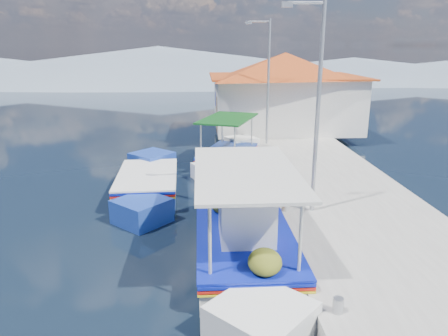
{
  "coord_description": "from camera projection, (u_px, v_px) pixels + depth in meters",
  "views": [
    {
      "loc": [
        1.33,
        -9.59,
        5.27
      ],
      "look_at": [
        2.06,
        3.94,
        1.3
      ],
      "focal_mm": 33.58,
      "sensor_mm": 36.0,
      "label": 1
    }
  ],
  "objects": [
    {
      "name": "ground",
      "position": [
        151.0,
        262.0,
        10.61
      ],
      "size": [
        160.0,
        160.0,
        0.0
      ],
      "primitive_type": "plane",
      "color": "black",
      "rests_on": "ground"
    },
    {
      "name": "quay",
      "position": [
        318.0,
        177.0,
        16.59
      ],
      "size": [
        5.0,
        44.0,
        0.5
      ],
      "primitive_type": "cube",
      "color": "#AFACA4",
      "rests_on": "ground"
    },
    {
      "name": "bollards",
      "position": [
        269.0,
        174.0,
        15.65
      ],
      "size": [
        0.2,
        17.2,
        0.3
      ],
      "color": "#A5A8AD",
      "rests_on": "quay"
    },
    {
      "name": "main_caique",
      "position": [
        244.0,
        241.0,
        10.6
      ],
      "size": [
        2.48,
        8.22,
        2.71
      ],
      "rotation": [
        0.0,
        0.0,
        -0.01
      ],
      "color": "white",
      "rests_on": "ground"
    },
    {
      "name": "caique_green_canopy",
      "position": [
        227.0,
        157.0,
        19.21
      ],
      "size": [
        3.39,
        6.05,
        2.42
      ],
      "rotation": [
        0.0,
        0.0,
        0.36
      ],
      "color": "white",
      "rests_on": "ground"
    },
    {
      "name": "caique_blue_hull",
      "position": [
        148.0,
        186.0,
        15.34
      ],
      "size": [
        2.26,
        7.01,
        1.25
      ],
      "rotation": [
        0.0,
        0.0,
        -0.05
      ],
      "color": "#19399A",
      "rests_on": "ground"
    },
    {
      "name": "harbor_building",
      "position": [
        284.0,
        90.0,
        24.52
      ],
      "size": [
        10.49,
        10.49,
        4.4
      ],
      "color": "white",
      "rests_on": "quay"
    },
    {
      "name": "lamp_post_near",
      "position": [
        315.0,
        98.0,
        11.67
      ],
      "size": [
        1.21,
        0.14,
        6.0
      ],
      "color": "#A5A8AD",
      "rests_on": "quay"
    },
    {
      "name": "lamp_post_far",
      "position": [
        267.0,
        76.0,
        20.3
      ],
      "size": [
        1.21,
        0.14,
        6.0
      ],
      "color": "#A5A8AD",
      "rests_on": "quay"
    },
    {
      "name": "mountain_ridge",
      "position": [
        235.0,
        67.0,
        64.03
      ],
      "size": [
        171.4,
        96.0,
        5.5
      ],
      "color": "gray",
      "rests_on": "ground"
    }
  ]
}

